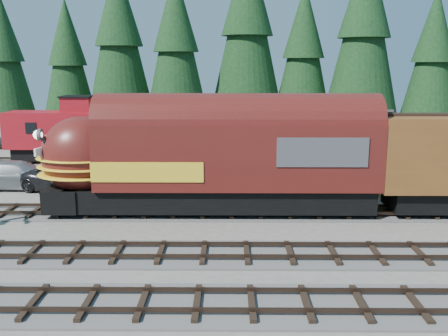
{
  "coord_description": "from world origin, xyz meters",
  "views": [
    {
      "loc": [
        -3.18,
        -21.65,
        7.81
      ],
      "look_at": [
        -3.4,
        4.0,
        2.49
      ],
      "focal_mm": 40.0,
      "sensor_mm": 36.0,
      "label": 1
    }
  ],
  "objects_px": {
    "locomotive": "(202,162)",
    "pickup_truck_a": "(69,178)",
    "caboose": "(68,132)",
    "depot": "(277,141)",
    "pickup_truck_b": "(18,175)"
  },
  "relations": [
    {
      "from": "locomotive",
      "to": "caboose",
      "type": "relative_size",
      "value": 1.87
    },
    {
      "from": "caboose",
      "to": "pickup_truck_b",
      "type": "distance_m",
      "value": 8.73
    },
    {
      "from": "pickup_truck_b",
      "to": "locomotive",
      "type": "bearing_deg",
      "value": -115.42
    },
    {
      "from": "depot",
      "to": "pickup_truck_a",
      "type": "distance_m",
      "value": 13.45
    },
    {
      "from": "depot",
      "to": "caboose",
      "type": "bearing_deg",
      "value": 154.91
    },
    {
      "from": "locomotive",
      "to": "pickup_truck_a",
      "type": "relative_size",
      "value": 2.95
    },
    {
      "from": "locomotive",
      "to": "pickup_truck_a",
      "type": "distance_m",
      "value": 9.98
    },
    {
      "from": "locomotive",
      "to": "caboose",
      "type": "height_order",
      "value": "caboose"
    },
    {
      "from": "depot",
      "to": "locomotive",
      "type": "distance_m",
      "value": 7.95
    },
    {
      "from": "locomotive",
      "to": "pickup_truck_a",
      "type": "xyz_separation_m",
      "value": [
        -8.58,
        4.69,
        -1.96
      ]
    },
    {
      "from": "depot",
      "to": "pickup_truck_a",
      "type": "relative_size",
      "value": 2.11
    },
    {
      "from": "pickup_truck_b",
      "to": "depot",
      "type": "bearing_deg",
      "value": -87.52
    },
    {
      "from": "pickup_truck_a",
      "to": "pickup_truck_b",
      "type": "xyz_separation_m",
      "value": [
        -3.49,
        0.75,
        0.04
      ]
    },
    {
      "from": "locomotive",
      "to": "pickup_truck_a",
      "type": "height_order",
      "value": "locomotive"
    },
    {
      "from": "depot",
      "to": "caboose",
      "type": "relative_size",
      "value": 1.34
    }
  ]
}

